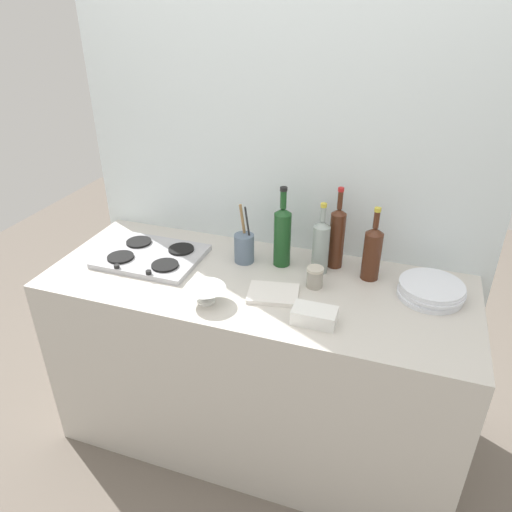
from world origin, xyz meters
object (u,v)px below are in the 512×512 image
plate_stack (431,290)px  stovetop_hob (152,256)px  mixing_bowl (205,294)px  cutting_board (273,294)px  wine_bottle_mid_right (321,246)px  wine_bottle_rightmost (337,237)px  wine_bottle_leftmost (372,252)px  utensil_crock (244,247)px  butter_dish (314,316)px  condiment_jar_front (315,277)px  wine_bottle_mid_left (282,235)px

plate_stack → stovetop_hob: bearing=-176.0°
mixing_bowl → cutting_board: 0.27m
plate_stack → wine_bottle_mid_right: size_ratio=0.82×
stovetop_hob → wine_bottle_mid_right: wine_bottle_mid_right is taller
wine_bottle_mid_right → mixing_bowl: size_ratio=1.97×
wine_bottle_rightmost → cutting_board: (-0.19, -0.32, -0.13)m
wine_bottle_mid_right → wine_bottle_rightmost: (0.05, 0.07, 0.02)m
stovetop_hob → wine_bottle_leftmost: bearing=9.1°
mixing_bowl → utensil_crock: size_ratio=0.60×
butter_dish → wine_bottle_rightmost: bearing=90.9°
wine_bottle_mid_right → utensil_crock: (-0.34, -0.02, -0.05)m
plate_stack → wine_bottle_mid_right: (-0.46, 0.05, 0.10)m
utensil_crock → condiment_jar_front: 0.36m
wine_bottle_leftmost → butter_dish: bearing=-111.6°
mixing_bowl → utensil_crock: bearing=84.9°
wine_bottle_leftmost → wine_bottle_mid_right: wine_bottle_leftmost is taller
wine_bottle_rightmost → utensil_crock: 0.41m
stovetop_hob → butter_dish: bearing=-15.8°
plate_stack → butter_dish: 0.51m
mixing_bowl → utensil_crock: utensil_crock is taller
wine_bottle_leftmost → mixing_bowl: bearing=-146.2°
wine_bottle_leftmost → condiment_jar_front: bearing=-145.0°
cutting_board → butter_dish: bearing=-31.4°
wine_bottle_leftmost → wine_bottle_mid_right: bearing=-175.8°
wine_bottle_leftmost → utensil_crock: wine_bottle_leftmost is taller
wine_bottle_rightmost → cutting_board: size_ratio=1.83×
wine_bottle_leftmost → mixing_bowl: (-0.58, -0.39, -0.09)m
mixing_bowl → butter_dish: bearing=1.1°
wine_bottle_mid_right → cutting_board: bearing=-118.0°
wine_bottle_mid_left → wine_bottle_rightmost: bearing=15.0°
wine_bottle_leftmost → wine_bottle_mid_right: 0.21m
wine_bottle_leftmost → wine_bottle_mid_left: size_ratio=0.89×
wine_bottle_rightmost → condiment_jar_front: (-0.05, -0.20, -0.10)m
plate_stack → cutting_board: (-0.60, -0.19, -0.02)m
wine_bottle_mid_left → wine_bottle_mid_right: size_ratio=1.14×
condiment_jar_front → cutting_board: size_ratio=0.44×
plate_stack → mixing_bowl: mixing_bowl is taller
stovetop_hob → wine_bottle_rightmost: size_ratio=1.21×
wine_bottle_mid_left → wine_bottle_mid_right: bearing=-2.7°
butter_dish → cutting_board: bearing=148.6°
plate_stack → wine_bottle_leftmost: wine_bottle_leftmost is taller
stovetop_hob → condiment_jar_front: bearing=0.8°
mixing_bowl → utensil_crock: 0.36m
wine_bottle_leftmost → condiment_jar_front: size_ratio=3.65×
wine_bottle_mid_left → cutting_board: wine_bottle_mid_left is taller
stovetop_hob → mixing_bowl: size_ratio=2.75×
butter_dish → condiment_jar_front: size_ratio=1.84×
wine_bottle_mid_left → mixing_bowl: wine_bottle_mid_left is taller
butter_dish → utensil_crock: 0.53m
wine_bottle_mid_left → mixing_bowl: 0.44m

